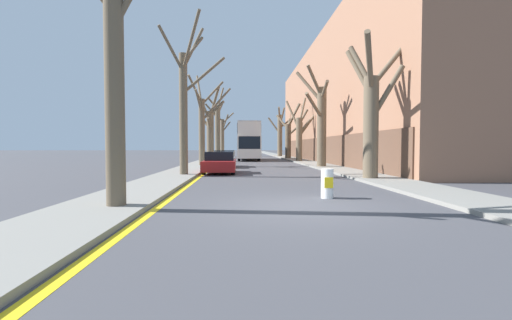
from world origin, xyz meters
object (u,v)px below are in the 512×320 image
street_tree_left_3 (210,131)px  street_tree_right_1 (320,121)px  parked_car_0 (220,163)px  parked_car_1 (225,159)px  street_tree_left_0 (113,39)px  street_tree_right_2 (300,134)px  street_tree_right_0 (371,114)px  traffic_bollard (327,184)px  street_tree_right_3 (289,136)px  double_decker_bus (248,139)px  street_tree_left_4 (218,128)px  street_tree_right_4 (280,133)px  street_tree_left_5 (222,134)px  street_tree_left_2 (203,124)px  street_tree_left_1 (185,102)px

street_tree_left_3 → street_tree_right_1: (9.32, -11.75, 0.24)m
parked_car_0 → parked_car_1: size_ratio=0.93×
street_tree_left_0 → street_tree_right_1: size_ratio=1.21×
parked_car_1 → street_tree_right_2: bearing=49.9°
street_tree_right_0 → street_tree_right_2: (0.06, 20.03, -0.21)m
traffic_bollard → parked_car_0: bearing=111.0°
street_tree_left_3 → street_tree_right_3: street_tree_left_3 is taller
street_tree_right_0 → parked_car_0: size_ratio=1.70×
double_decker_bus → traffic_bollard: double_decker_bus is taller
street_tree_right_3 → street_tree_left_3: bearing=-143.9°
street_tree_left_0 → street_tree_right_1: 19.30m
street_tree_left_3 → street_tree_right_3: (9.57, 6.97, -0.25)m
street_tree_right_2 → double_decker_bus: size_ratio=0.67×
street_tree_left_0 → street_tree_right_2: bearing=71.0°
street_tree_left_4 → street_tree_right_1: 22.78m
parked_car_0 → traffic_bollard: bearing=-69.0°
street_tree_left_3 → street_tree_right_2: street_tree_left_3 is taller
street_tree_right_4 → traffic_bollard: street_tree_right_4 is taller
street_tree_left_5 → traffic_bollard: street_tree_left_5 is taller
street_tree_right_3 → parked_car_0: bearing=-107.7°
street_tree_left_2 → street_tree_right_1: 9.37m
street_tree_left_4 → parked_car_1: street_tree_left_4 is taller
street_tree_right_2 → street_tree_right_3: 8.38m
street_tree_left_0 → street_tree_left_1: 9.83m
street_tree_left_1 → street_tree_right_2: 19.78m
street_tree_left_0 → parked_car_1: (1.90, 18.35, -3.63)m
street_tree_left_2 → parked_car_0: street_tree_left_2 is taller
street_tree_right_3 → parked_car_1: street_tree_right_3 is taller
street_tree_right_0 → double_decker_bus: (-5.28, 25.31, -0.68)m
street_tree_left_0 → double_decker_bus: bearing=82.9°
street_tree_left_3 → parked_car_1: (2.02, -10.34, -2.65)m
street_tree_right_2 → traffic_bollard: (-3.57, -25.56, -2.50)m
street_tree_left_2 → street_tree_right_4: 28.28m
street_tree_left_2 → double_decker_bus: street_tree_left_2 is taller
street_tree_left_3 → street_tree_right_1: street_tree_left_3 is taller
street_tree_right_0 → street_tree_left_0: bearing=-142.2°
street_tree_right_2 → street_tree_right_4: bearing=90.0°
street_tree_right_4 → parked_car_0: (-7.54, -33.83, -3.19)m
street_tree_left_0 → street_tree_left_4: 37.79m
street_tree_left_0 → street_tree_left_3: bearing=90.3°
street_tree_left_1 → street_tree_left_3: (-0.31, 18.87, -0.69)m
street_tree_right_3 → street_tree_right_4: 10.21m
street_tree_right_1 → street_tree_right_3: 18.73m
parked_car_1 → street_tree_right_0: bearing=-56.1°
street_tree_left_1 → parked_car_1: size_ratio=1.96×
street_tree_left_0 → traffic_bollard: (5.85, 1.73, -3.81)m
parked_car_0 → traffic_bollard: 11.02m
street_tree_right_0 → street_tree_right_1: size_ratio=0.88×
street_tree_left_0 → street_tree_right_0: size_ratio=1.37×
street_tree_right_2 → parked_car_1: (-7.52, -8.94, -2.33)m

